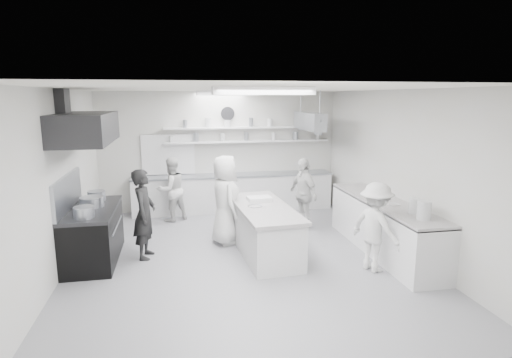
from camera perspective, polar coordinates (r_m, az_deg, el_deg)
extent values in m
cube|color=gray|center=(7.71, -1.88, -10.74)|extent=(6.00, 7.00, 0.02)
cube|color=white|center=(7.15, -2.04, 12.33)|extent=(6.00, 7.00, 0.02)
cube|color=silver|center=(10.71, -4.93, 3.82)|extent=(6.00, 0.04, 3.00)
cube|color=silver|center=(3.98, 6.17, -9.01)|extent=(6.00, 0.04, 3.00)
cube|color=silver|center=(7.43, -25.44, -0.51)|extent=(0.04, 7.00, 3.00)
cube|color=silver|center=(8.29, 18.99, 1.08)|extent=(0.04, 7.00, 3.00)
cube|color=black|center=(7.98, -21.31, -7.24)|extent=(0.80, 1.80, 0.90)
cube|color=#28282A|center=(7.62, -22.32, 6.47)|extent=(0.85, 2.00, 0.50)
cube|color=silver|center=(10.63, -3.05, -1.91)|extent=(5.00, 0.60, 0.92)
cube|color=silver|center=(10.65, -1.11, 5.17)|extent=(4.20, 0.26, 0.04)
cube|color=silver|center=(10.62, -1.12, 7.05)|extent=(4.20, 0.26, 0.04)
cube|color=black|center=(10.64, -11.90, 3.29)|extent=(1.30, 0.04, 1.00)
cylinder|color=silver|center=(10.61, -3.91, 8.91)|extent=(0.32, 0.05, 0.32)
cube|color=silver|center=(8.19, 17.09, -6.35)|extent=(0.74, 3.30, 0.94)
cube|color=#9BA0A8|center=(9.98, 7.30, 7.84)|extent=(0.30, 1.60, 0.40)
cube|color=silver|center=(5.38, 1.05, 11.96)|extent=(1.30, 0.25, 0.10)
cube|color=silver|center=(8.93, -3.89, 11.63)|extent=(1.30, 0.25, 0.10)
cube|color=silver|center=(7.80, 1.04, -7.08)|extent=(1.00, 2.34, 0.84)
cylinder|color=#9BA0A8|center=(7.89, -21.52, -3.12)|extent=(0.40, 0.40, 0.23)
imported|color=black|center=(7.73, -15.02, -4.64)|extent=(0.48, 0.65, 1.62)
imported|color=silver|center=(9.90, -11.49, -1.38)|extent=(0.92, 0.86, 1.50)
imported|color=silver|center=(8.20, -4.24, -2.87)|extent=(0.71, 0.95, 1.76)
imported|color=silver|center=(9.17, 6.43, -2.02)|extent=(0.63, 0.99, 1.56)
imported|color=silver|center=(7.21, 16.04, -6.34)|extent=(0.89, 1.11, 1.50)
imported|color=#9BA0A8|center=(7.66, -0.13, -3.89)|extent=(0.32, 0.32, 0.06)
imported|color=silver|center=(7.59, 1.02, -4.07)|extent=(0.20, 0.20, 0.05)
imported|color=silver|center=(7.82, 18.25, -3.45)|extent=(0.23, 0.23, 0.05)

